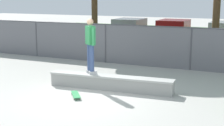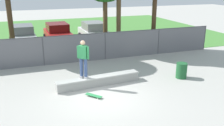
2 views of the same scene
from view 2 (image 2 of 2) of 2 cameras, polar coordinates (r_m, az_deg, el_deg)
The scene contains 10 objects.
ground_plane at distance 11.06m, azimuth -2.28°, elevation -7.80°, with size 80.00×80.00×0.00m, color #ADAAA3.
grass_strip at distance 25.91m, azimuth -12.83°, elevation 6.67°, with size 31.44×20.00×0.02m, color #478438.
concrete_ledge at distance 12.22m, azimuth -3.05°, elevation -4.05°, with size 4.19×0.85×0.47m.
skateboarder at distance 11.65m, azimuth -6.55°, elevation 1.20°, with size 0.48×0.44×1.82m.
skateboard at distance 11.08m, azimuth -4.18°, elevation -7.37°, with size 0.66×0.75×0.09m.
chainlink_fence at distance 15.75m, azimuth -8.28°, elevation 3.57°, with size 19.51×0.07×1.77m.
car_silver at distance 20.80m, azimuth -19.58°, elevation 5.80°, with size 2.13×4.26×1.66m.
car_red at distance 21.07m, azimuth -12.16°, elevation 6.56°, with size 2.13×4.26×1.66m.
car_white at distance 21.26m, azimuth -4.04°, elevation 7.01°, with size 2.13×4.26×1.66m.
trash_bin at distance 13.60m, azimuth 15.48°, elevation -1.64°, with size 0.56×0.56×0.81m, color #1E592D.
Camera 2 is at (-2.93, -9.55, 4.75)m, focal length 40.32 mm.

